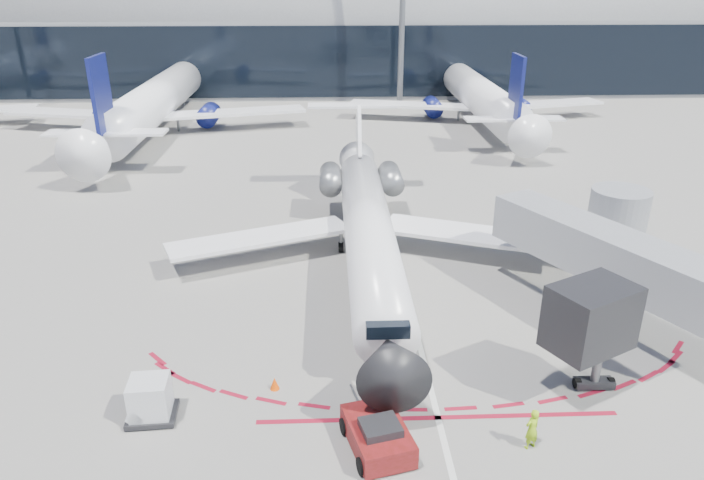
{
  "coord_description": "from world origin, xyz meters",
  "views": [
    {
      "loc": [
        -4.09,
        -30.87,
        15.86
      ],
      "look_at": [
        -2.9,
        -0.78,
        2.92
      ],
      "focal_mm": 32.0,
      "sensor_mm": 36.0,
      "label": 1
    }
  ],
  "objects_px": {
    "pushback_tug": "(378,435)",
    "uld_container": "(150,400)",
    "regional_jet": "(368,223)",
    "ramp_worker": "(532,429)"
  },
  "relations": [
    {
      "from": "regional_jet",
      "to": "uld_container",
      "type": "distance_m",
      "value": 16.72
    },
    {
      "from": "ramp_worker",
      "to": "uld_container",
      "type": "height_order",
      "value": "uld_container"
    },
    {
      "from": "regional_jet",
      "to": "uld_container",
      "type": "height_order",
      "value": "regional_jet"
    },
    {
      "from": "regional_jet",
      "to": "pushback_tug",
      "type": "xyz_separation_m",
      "value": [
        -0.61,
        -15.87,
        -1.87
      ]
    },
    {
      "from": "pushback_tug",
      "to": "uld_container",
      "type": "xyz_separation_m",
      "value": [
        -8.54,
        1.96,
        0.29
      ]
    },
    {
      "from": "uld_container",
      "to": "regional_jet",
      "type": "bearing_deg",
      "value": 52.82
    },
    {
      "from": "regional_jet",
      "to": "uld_container",
      "type": "bearing_deg",
      "value": -123.32
    },
    {
      "from": "pushback_tug",
      "to": "uld_container",
      "type": "height_order",
      "value": "uld_container"
    },
    {
      "from": "pushback_tug",
      "to": "ramp_worker",
      "type": "bearing_deg",
      "value": -16.72
    },
    {
      "from": "regional_jet",
      "to": "pushback_tug",
      "type": "bearing_deg",
      "value": -92.2
    }
  ]
}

